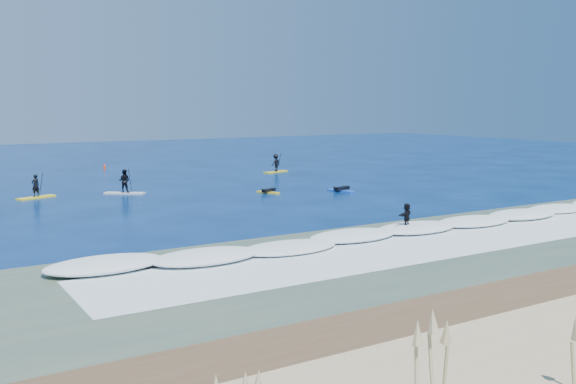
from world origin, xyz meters
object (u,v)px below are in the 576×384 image
sup_paddler_right (276,164)px  wave_surfer (407,217)px  sup_paddler_center (124,183)px  marker_buoy (105,167)px  prone_paddler_far (341,189)px  prone_paddler_near (268,191)px  sup_paddler_left (36,190)px

sup_paddler_right → wave_surfer: (-9.29, -28.94, -0.02)m
sup_paddler_center → marker_buoy: 19.14m
sup_paddler_right → marker_buoy: 17.66m
wave_surfer → marker_buoy: wave_surfer is taller
prone_paddler_far → wave_surfer: wave_surfer is taller
wave_surfer → marker_buoy: 40.67m
prone_paddler_near → prone_paddler_far: prone_paddler_far is taller
prone_paddler_near → wave_surfer: (-1.30, -16.52, 0.64)m
sup_paddler_center → prone_paddler_near: 10.57m
sup_paddler_center → marker_buoy: bearing=115.3°
sup_paddler_left → marker_buoy: size_ratio=4.74×
sup_paddler_center → sup_paddler_right: (17.18, 7.23, 0.02)m
sup_paddler_center → wave_surfer: (7.88, -21.71, -0.00)m
marker_buoy → sup_paddler_right: bearing=-40.8°
sup_paddler_center → sup_paddler_left: bearing=-153.3°
prone_paddler_far → marker_buoy: size_ratio=3.85×
prone_paddler_far → sup_paddler_right: bearing=-28.0°
sup_paddler_right → wave_surfer: 30.39m
sup_paddler_left → sup_paddler_center: 6.08m
sup_paddler_right → marker_buoy: bearing=120.0°
sup_paddler_right → wave_surfer: sup_paddler_right is taller
sup_paddler_left → prone_paddler_far: bearing=-44.5°
sup_paddler_center → prone_paddler_far: sup_paddler_center is taller
sup_paddler_left → sup_paddler_right: 23.97m
marker_buoy → sup_paddler_center: bearing=-101.5°
prone_paddler_near → sup_paddler_left: bearing=45.6°
sup_paddler_left → prone_paddler_near: (15.17, -6.26, -0.47)m
wave_surfer → sup_paddler_left: bearing=99.2°
sup_paddler_left → wave_surfer: sup_paddler_left is taller
wave_surfer → sup_paddler_center: bearing=87.9°
sup_paddler_center → sup_paddler_right: size_ratio=0.94×
sup_paddler_left → sup_paddler_center: size_ratio=0.99×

